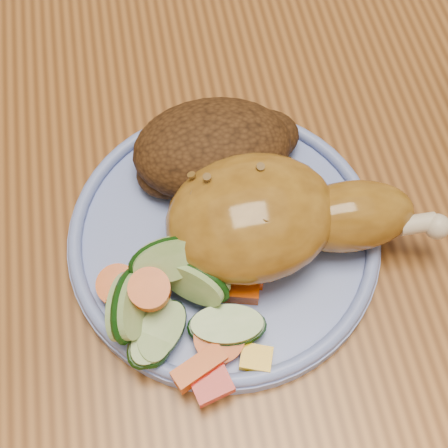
% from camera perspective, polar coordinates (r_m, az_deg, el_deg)
% --- Properties ---
extents(ground, '(4.00, 4.00, 0.00)m').
position_cam_1_polar(ground, '(1.23, 3.09, -10.93)').
color(ground, brown).
rests_on(ground, ground).
extents(dining_table, '(0.90, 1.40, 0.75)m').
position_cam_1_polar(dining_table, '(0.63, 6.01, 7.87)').
color(dining_table, brown).
rests_on(dining_table, ground).
extents(plate, '(0.23, 0.23, 0.01)m').
position_cam_1_polar(plate, '(0.46, 0.00, -1.24)').
color(plate, '#748ADC').
rests_on(plate, dining_table).
extents(plate_rim, '(0.23, 0.23, 0.01)m').
position_cam_1_polar(plate_rim, '(0.45, 0.00, -0.60)').
color(plate_rim, '#748ADC').
rests_on(plate_rim, plate).
extents(chicken_leg, '(0.20, 0.11, 0.06)m').
position_cam_1_polar(chicken_leg, '(0.43, 4.75, 0.65)').
color(chicken_leg, '#9E6D21').
rests_on(chicken_leg, plate).
extents(rice_pilaf, '(0.13, 0.09, 0.05)m').
position_cam_1_polar(rice_pilaf, '(0.47, -0.77, 6.91)').
color(rice_pilaf, '#3F240F').
rests_on(rice_pilaf, plate).
extents(vegetable_pile, '(0.12, 0.12, 0.06)m').
position_cam_1_polar(vegetable_pile, '(0.42, -4.82, -7.51)').
color(vegetable_pile, '#A50A05').
rests_on(vegetable_pile, plate).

